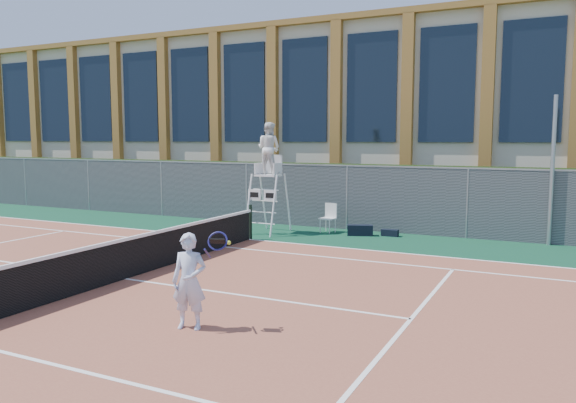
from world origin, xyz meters
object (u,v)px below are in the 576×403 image
at_px(steel_pole, 552,171).
at_px(tennis_player, 190,281).
at_px(umpire_chair, 269,151).
at_px(plastic_chair, 329,215).

distance_m(steel_pole, tennis_player, 11.99).
relative_size(umpire_chair, plastic_chair, 3.83).
relative_size(steel_pole, tennis_player, 2.73).
bearing_deg(plastic_chair, steel_pole, 6.21).
xyz_separation_m(umpire_chair, tennis_player, (3.37, -9.10, -1.89)).
height_order(steel_pole, tennis_player, steel_pole).
relative_size(steel_pole, plastic_chair, 4.53).
xyz_separation_m(steel_pole, tennis_player, (-5.11, -10.75, -1.37)).
xyz_separation_m(steel_pole, plastic_chair, (-6.69, -0.73, -1.62)).
distance_m(umpire_chair, tennis_player, 9.89).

